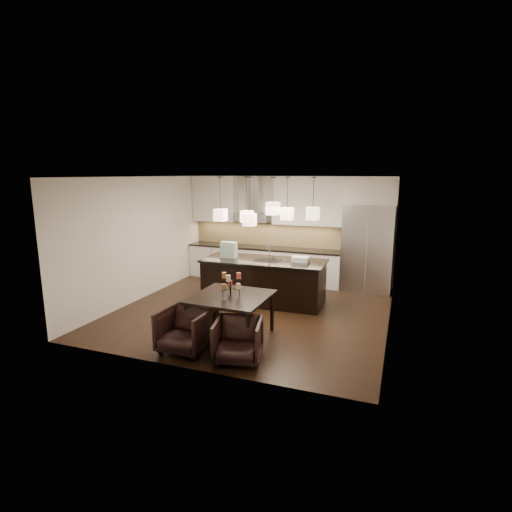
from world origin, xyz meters
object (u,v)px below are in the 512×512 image
(dining_table, at_px, (231,317))
(armchair_left, at_px, (185,330))
(refrigerator, at_px, (367,248))
(island_body, at_px, (264,282))
(armchair_right, at_px, (238,340))

(dining_table, bearing_deg, armchair_left, -120.54)
(refrigerator, bearing_deg, island_body, -140.44)
(refrigerator, relative_size, dining_table, 1.67)
(dining_table, height_order, armchair_left, dining_table)
(armchair_left, bearing_deg, dining_table, 58.60)
(refrigerator, xyz_separation_m, island_body, (-2.08, -1.72, -0.61))
(island_body, bearing_deg, armchair_left, -98.32)
(armchair_left, relative_size, armchair_right, 1.08)
(armchair_left, xyz_separation_m, armchair_right, (0.94, -0.02, -0.03))
(armchair_right, bearing_deg, armchair_left, 165.17)
(dining_table, bearing_deg, armchair_right, -58.01)
(refrigerator, relative_size, armchair_right, 2.93)
(armchair_left, bearing_deg, armchair_right, -0.87)
(refrigerator, relative_size, island_body, 0.81)
(armchair_right, bearing_deg, island_body, 88.14)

